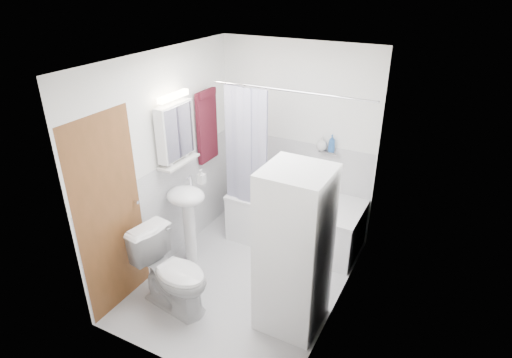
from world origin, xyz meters
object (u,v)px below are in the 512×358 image
at_px(sink, 187,208).
at_px(washer_dryer, 294,251).
at_px(bathtub, 295,218).
at_px(toilet, 173,273).

bearing_deg(sink, washer_dryer, -13.68).
distance_m(sink, washer_dryer, 1.48).
relative_size(sink, washer_dryer, 0.64).
height_order(bathtub, toilet, toilet).
height_order(sink, washer_dryer, washer_dryer).
bearing_deg(sink, bathtub, 44.42).
xyz_separation_m(sink, washer_dryer, (1.43, -0.35, 0.11)).
relative_size(bathtub, washer_dryer, 0.99).
bearing_deg(washer_dryer, sink, 167.03).
distance_m(washer_dryer, toilet, 1.25).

